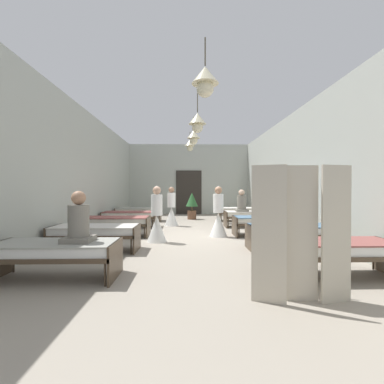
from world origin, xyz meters
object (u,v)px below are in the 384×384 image
at_px(bed_left_row_0, 56,251).
at_px(nurse_near_aisle, 157,222).
at_px(bed_right_row_4, 240,211).
at_px(bed_right_row_1, 290,231).
at_px(patient_seated_primary, 242,203).
at_px(potted_plant, 192,203).
at_px(bed_right_row_3, 251,215).
at_px(bed_left_row_4, 139,211).
at_px(bed_right_row_0, 335,249).
at_px(bed_left_row_3, 130,215).
at_px(bed_right_row_2, 266,221).
at_px(patient_seated_secondary, 79,223).
at_px(bed_left_row_2, 117,221).
at_px(nurse_mid_aisle, 218,218).
at_px(privacy_screen, 302,234).
at_px(bed_left_row_1, 96,232).
at_px(nurse_far_aisle, 171,212).

relative_size(bed_left_row_0, nurse_near_aisle, 1.28).
bearing_deg(bed_right_row_4, bed_right_row_1, -90.00).
relative_size(bed_left_row_0, patient_seated_primary, 2.38).
bearing_deg(patient_seated_primary, potted_plant, 123.40).
bearing_deg(bed_right_row_3, bed_left_row_4, 156.75).
bearing_deg(bed_right_row_0, bed_left_row_3, 127.81).
relative_size(bed_right_row_2, patient_seated_secondary, 2.38).
distance_m(bed_left_row_2, patient_seated_primary, 4.48).
distance_m(bed_left_row_4, patient_seated_primary, 4.55).
distance_m(bed_right_row_2, nurse_mid_aisle, 1.44).
bearing_deg(patient_seated_secondary, privacy_screen, -17.44).
xyz_separation_m(bed_left_row_3, potted_plant, (2.32, 2.57, 0.29)).
bearing_deg(privacy_screen, nurse_mid_aisle, 99.74).
distance_m(bed_left_row_4, nurse_near_aisle, 4.82).
distance_m(bed_left_row_0, bed_right_row_2, 5.83).
height_order(bed_left_row_1, bed_left_row_4, same).
bearing_deg(bed_left_row_2, bed_right_row_3, 23.25).
height_order(nurse_far_aisle, potted_plant, nurse_far_aisle).
bearing_deg(nurse_mid_aisle, bed_left_row_1, -20.45).
bearing_deg(bed_left_row_0, nurse_near_aisle, 66.69).
relative_size(bed_left_row_2, bed_right_row_4, 1.00).
xyz_separation_m(bed_left_row_1, patient_seated_secondary, (0.35, -1.87, 0.43)).
height_order(patient_seated_secondary, privacy_screen, privacy_screen).
relative_size(nurse_far_aisle, patient_seated_primary, 1.86).
height_order(bed_right_row_0, bed_right_row_4, same).
distance_m(bed_right_row_3, patient_seated_secondary, 7.00).
height_order(bed_right_row_1, bed_right_row_3, same).
height_order(bed_right_row_0, privacy_screen, privacy_screen).
xyz_separation_m(bed_left_row_0, bed_right_row_4, (4.42, 7.60, 0.00)).
distance_m(patient_seated_primary, potted_plant, 3.18).
relative_size(nurse_far_aisle, patient_seated_secondary, 1.86).
height_order(bed_right_row_1, bed_right_row_4, same).
xyz_separation_m(bed_left_row_0, bed_right_row_2, (4.42, 3.80, 0.00)).
bearing_deg(bed_right_row_2, bed_right_row_1, -90.00).
relative_size(bed_right_row_0, nurse_mid_aisle, 1.28).
bearing_deg(bed_right_row_1, bed_right_row_2, 90.00).
xyz_separation_m(bed_right_row_1, patient_seated_secondary, (-4.07, -1.87, 0.43)).
distance_m(bed_right_row_0, bed_right_row_2, 3.80).
bearing_deg(bed_right_row_0, potted_plant, 104.25).
relative_size(patient_seated_primary, potted_plant, 0.66).
relative_size(bed_left_row_3, nurse_near_aisle, 1.28).
height_order(patient_seated_secondary, potted_plant, patient_seated_secondary).
bearing_deg(bed_right_row_4, bed_right_row_2, -90.00).
distance_m(bed_left_row_1, nurse_near_aisle, 1.65).
bearing_deg(potted_plant, bed_right_row_3, -50.76).
height_order(bed_left_row_0, nurse_near_aisle, nurse_near_aisle).
relative_size(bed_right_row_0, patient_seated_secondary, 2.38).
relative_size(nurse_mid_aisle, privacy_screen, 0.87).
xyz_separation_m(bed_right_row_2, potted_plant, (-2.10, 4.47, 0.29)).
relative_size(bed_left_row_2, nurse_far_aisle, 1.28).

